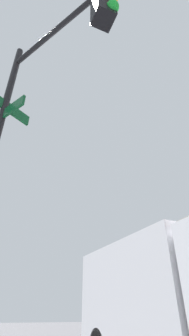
% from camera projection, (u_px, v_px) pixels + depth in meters
% --- Properties ---
extents(traffic_signal_near, '(2.49, 1.65, 6.00)m').
position_uv_depth(traffic_signal_near, '(41.00, 89.00, 3.50)').
color(traffic_signal_near, black).
rests_on(traffic_signal_near, ground_plane).
extents(box_truck_second, '(7.55, 2.76, 3.43)m').
position_uv_depth(box_truck_second, '(171.00, 293.00, 6.84)').
color(box_truck_second, silver).
rests_on(box_truck_second, ground_plane).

